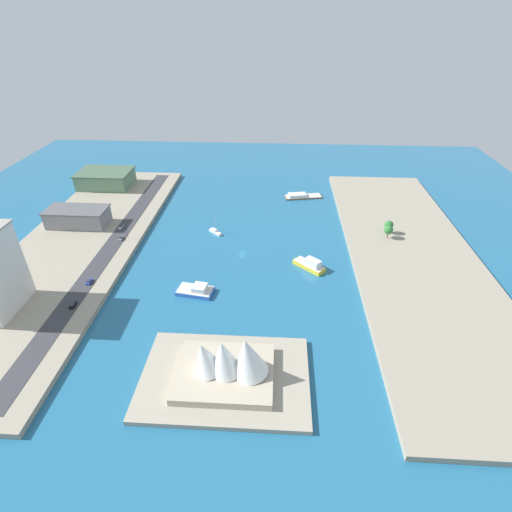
{
  "coord_description": "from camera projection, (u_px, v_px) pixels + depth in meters",
  "views": [
    {
      "loc": [
        -19.59,
        192.66,
        119.47
      ],
      "look_at": [
        -8.56,
        5.92,
        2.11
      ],
      "focal_mm": 27.73,
      "sensor_mm": 36.0,
      "label": 1
    }
  ],
  "objects": [
    {
      "name": "quay_east",
      "position": [
        78.0,
        246.0,
        231.51
      ],
      "size": [
        70.0,
        240.0,
        2.69
      ],
      "primitive_type": "cube",
      "color": "#9E937F",
      "rests_on": "ground_plane"
    },
    {
      "name": "ground_plane",
      "position": [
        242.0,
        253.0,
        227.39
      ],
      "size": [
        440.0,
        440.0,
        0.0
      ],
      "primitive_type": "plane",
      "color": "#23668E"
    },
    {
      "name": "ferry_yellow_fast",
      "position": [
        310.0,
        265.0,
        213.22
      ],
      "size": [
        17.71,
        16.83,
        6.12
      ],
      "color": "yellow",
      "rests_on": "ground_plane"
    },
    {
      "name": "barge_flat_brown",
      "position": [
        301.0,
        196.0,
        293.88
      ],
      "size": [
        28.43,
        13.58,
        3.05
      ],
      "color": "brown",
      "rests_on": "ground_plane"
    },
    {
      "name": "suv_black",
      "position": [
        73.0,
        305.0,
        181.96
      ],
      "size": [
        2.15,
        4.75,
        1.63
      ],
      "color": "black",
      "rests_on": "road_strip"
    },
    {
      "name": "quay_west",
      "position": [
        413.0,
        256.0,
        221.84
      ],
      "size": [
        70.0,
        240.0,
        2.69
      ],
      "primitive_type": "cube",
      "color": "#9E937F",
      "rests_on": "ground_plane"
    },
    {
      "name": "opera_landmark",
      "position": [
        228.0,
        362.0,
        145.07
      ],
      "size": [
        36.48,
        29.3,
        19.45
      ],
      "color": "#BCAD93",
      "rests_on": "peninsula_point"
    },
    {
      "name": "road_strip",
      "position": [
        112.0,
        245.0,
        229.7
      ],
      "size": [
        10.04,
        228.0,
        0.15
      ],
      "primitive_type": "cube",
      "color": "#38383D",
      "rests_on": "quay_east"
    },
    {
      "name": "catamaran_blue",
      "position": [
        196.0,
        290.0,
        194.85
      ],
      "size": [
        19.84,
        12.35,
        4.73
      ],
      "color": "blue",
      "rests_on": "ground_plane"
    },
    {
      "name": "traffic_light_waterfront",
      "position": [
        127.0,
        231.0,
        234.88
      ],
      "size": [
        0.36,
        0.36,
        6.5
      ],
      "color": "black",
      "rests_on": "quay_east"
    },
    {
      "name": "van_white",
      "position": [
        121.0,
        227.0,
        247.5
      ],
      "size": [
        2.2,
        5.23,
        1.4
      ],
      "color": "black",
      "rests_on": "road_strip"
    },
    {
      "name": "peninsula_point",
      "position": [
        225.0,
        377.0,
        149.55
      ],
      "size": [
        63.36,
        43.27,
        2.0
      ],
      "primitive_type": "cube",
      "color": "#A89E89",
      "rests_on": "ground_plane"
    },
    {
      "name": "warehouse_low_gray",
      "position": [
        78.0,
        217.0,
        248.88
      ],
      "size": [
        37.74,
        18.57,
        10.9
      ],
      "color": "gray",
      "rests_on": "quay_east"
    },
    {
      "name": "sailboat_small_white",
      "position": [
        215.0,
        232.0,
        247.22
      ],
      "size": [
        9.39,
        8.77,
        11.77
      ],
      "color": "white",
      "rests_on": "ground_plane"
    },
    {
      "name": "terminal_long_green",
      "position": [
        106.0,
        178.0,
        304.11
      ],
      "size": [
        39.52,
        28.75,
        11.65
      ],
      "color": "slate",
      "rests_on": "quay_east"
    },
    {
      "name": "sedan_silver",
      "position": [
        121.0,
        238.0,
        235.14
      ],
      "size": [
        1.93,
        5.11,
        1.5
      ],
      "color": "black",
      "rests_on": "road_strip"
    },
    {
      "name": "hatchback_blue",
      "position": [
        89.0,
        281.0,
        197.71
      ],
      "size": [
        1.87,
        4.84,
        1.6
      ],
      "color": "black",
      "rests_on": "road_strip"
    },
    {
      "name": "park_tree_cluster",
      "position": [
        389.0,
        227.0,
        236.77
      ],
      "size": [
        6.85,
        11.43,
        8.22
      ],
      "color": "brown",
      "rests_on": "quay_west"
    }
  ]
}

